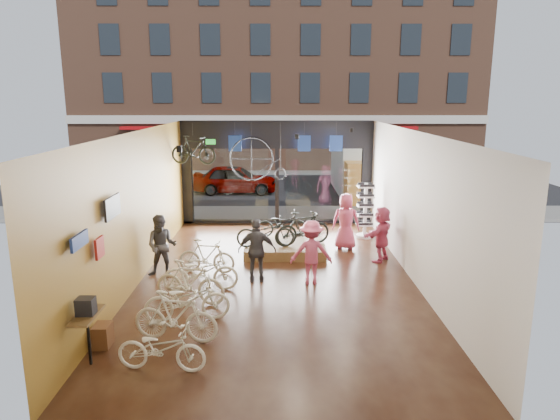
{
  "coord_description": "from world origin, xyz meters",
  "views": [
    {
      "loc": [
        0.03,
        -12.27,
        4.6
      ],
      "look_at": [
        0.09,
        1.4,
        1.52
      ],
      "focal_mm": 32.0,
      "sensor_mm": 36.0,
      "label": 1
    }
  ],
  "objects_px": {
    "floor_bike_3": "(190,282)",
    "display_bike_mid": "(303,228)",
    "customer_3": "(311,253)",
    "box_truck": "(364,168)",
    "customer_5": "(381,234)",
    "display_bike_right": "(282,224)",
    "customer_2": "(257,250)",
    "display_bike_left": "(265,232)",
    "hung_bike": "(193,150)",
    "floor_bike_2": "(187,300)",
    "display_platform": "(285,248)",
    "floor_bike_4": "(201,272)",
    "customer_1": "(162,246)",
    "sunglasses_rack": "(365,210)",
    "floor_bike_0": "(161,348)",
    "street_car": "(235,179)",
    "penny_farthing": "(261,160)",
    "floor_bike_1": "(176,317)",
    "floor_bike_5": "(207,256)",
    "customer_4": "(346,221)"
  },
  "relations": [
    {
      "from": "display_bike_mid",
      "to": "hung_bike",
      "type": "distance_m",
      "value": 4.64
    },
    {
      "from": "box_truck",
      "to": "floor_bike_5",
      "type": "height_order",
      "value": "box_truck"
    },
    {
      "from": "display_bike_left",
      "to": "penny_farthing",
      "type": "height_order",
      "value": "penny_farthing"
    },
    {
      "from": "floor_bike_0",
      "to": "customer_3",
      "type": "height_order",
      "value": "customer_3"
    },
    {
      "from": "floor_bike_5",
      "to": "customer_5",
      "type": "bearing_deg",
      "value": -69.33
    },
    {
      "from": "customer_3",
      "to": "hung_bike",
      "type": "relative_size",
      "value": 1.04
    },
    {
      "from": "box_truck",
      "to": "hung_bike",
      "type": "relative_size",
      "value": 4.44
    },
    {
      "from": "floor_bike_1",
      "to": "customer_4",
      "type": "distance_m",
      "value": 7.3
    },
    {
      "from": "penny_farthing",
      "to": "floor_bike_0",
      "type": "bearing_deg",
      "value": -98.58
    },
    {
      "from": "floor_bike_0",
      "to": "sunglasses_rack",
      "type": "relative_size",
      "value": 0.84
    },
    {
      "from": "floor_bike_3",
      "to": "floor_bike_2",
      "type": "bearing_deg",
      "value": -157.49
    },
    {
      "from": "display_bike_right",
      "to": "customer_2",
      "type": "relative_size",
      "value": 0.97
    },
    {
      "from": "display_bike_left",
      "to": "hung_bike",
      "type": "distance_m",
      "value": 4.0
    },
    {
      "from": "display_bike_left",
      "to": "customer_4",
      "type": "xyz_separation_m",
      "value": [
        2.47,
        0.79,
        0.13
      ]
    },
    {
      "from": "floor_bike_3",
      "to": "customer_4",
      "type": "relative_size",
      "value": 0.96
    },
    {
      "from": "floor_bike_3",
      "to": "display_bike_left",
      "type": "distance_m",
      "value": 3.8
    },
    {
      "from": "floor_bike_2",
      "to": "customer_2",
      "type": "xyz_separation_m",
      "value": [
        1.37,
        2.32,
        0.36
      ]
    },
    {
      "from": "floor_bike_4",
      "to": "hung_bike",
      "type": "bearing_deg",
      "value": 3.61
    },
    {
      "from": "sunglasses_rack",
      "to": "box_truck",
      "type": "bearing_deg",
      "value": 67.23
    },
    {
      "from": "box_truck",
      "to": "hung_bike",
      "type": "distance_m",
      "value": 9.76
    },
    {
      "from": "box_truck",
      "to": "display_bike_mid",
      "type": "xyz_separation_m",
      "value": [
        -3.29,
        -8.92,
        -0.58
      ]
    },
    {
      "from": "floor_bike_0",
      "to": "box_truck",
      "type": "bearing_deg",
      "value": -14.71
    },
    {
      "from": "display_bike_right",
      "to": "sunglasses_rack",
      "type": "distance_m",
      "value": 2.97
    },
    {
      "from": "floor_bike_1",
      "to": "floor_bike_4",
      "type": "bearing_deg",
      "value": 8.72
    },
    {
      "from": "box_truck",
      "to": "customer_5",
      "type": "distance_m",
      "value": 9.6
    },
    {
      "from": "floor_bike_1",
      "to": "display_bike_left",
      "type": "xyz_separation_m",
      "value": [
        1.6,
        5.26,
        0.24
      ]
    },
    {
      "from": "floor_bike_0",
      "to": "hung_bike",
      "type": "bearing_deg",
      "value": 11.85
    },
    {
      "from": "floor_bike_2",
      "to": "box_truck",
      "type": "bearing_deg",
      "value": -33.69
    },
    {
      "from": "box_truck",
      "to": "display_platform",
      "type": "bearing_deg",
      "value": -113.58
    },
    {
      "from": "floor_bike_4",
      "to": "customer_5",
      "type": "distance_m",
      "value": 5.36
    },
    {
      "from": "floor_bike_4",
      "to": "customer_2",
      "type": "relative_size",
      "value": 1.09
    },
    {
      "from": "floor_bike_3",
      "to": "customer_3",
      "type": "xyz_separation_m",
      "value": [
        2.84,
        1.22,
        0.31
      ]
    },
    {
      "from": "display_bike_left",
      "to": "customer_2",
      "type": "xyz_separation_m",
      "value": [
        -0.16,
        -2.05,
        0.08
      ]
    },
    {
      "from": "customer_1",
      "to": "sunglasses_rack",
      "type": "relative_size",
      "value": 0.89
    },
    {
      "from": "floor_bike_3",
      "to": "display_bike_mid",
      "type": "xyz_separation_m",
      "value": [
        2.75,
        3.63,
        0.3
      ]
    },
    {
      "from": "floor_bike_1",
      "to": "hung_bike",
      "type": "xyz_separation_m",
      "value": [
        -0.82,
        7.59,
        2.42
      ]
    },
    {
      "from": "floor_bike_2",
      "to": "display_bike_right",
      "type": "distance_m",
      "value": 5.83
    },
    {
      "from": "box_truck",
      "to": "floor_bike_5",
      "type": "relative_size",
      "value": 4.55
    },
    {
      "from": "display_bike_right",
      "to": "street_car",
      "type": "bearing_deg",
      "value": 10.64
    },
    {
      "from": "floor_bike_5",
      "to": "display_bike_left",
      "type": "distance_m",
      "value": 2.09
    },
    {
      "from": "display_bike_mid",
      "to": "customer_5",
      "type": "bearing_deg",
      "value": -123.8
    },
    {
      "from": "floor_bike_5",
      "to": "customer_3",
      "type": "bearing_deg",
      "value": -97.51
    },
    {
      "from": "display_bike_right",
      "to": "customer_1",
      "type": "distance_m",
      "value": 4.17
    },
    {
      "from": "customer_3",
      "to": "customer_5",
      "type": "relative_size",
      "value": 1.02
    },
    {
      "from": "display_platform",
      "to": "display_bike_left",
      "type": "height_order",
      "value": "display_bike_left"
    },
    {
      "from": "customer_1",
      "to": "customer_2",
      "type": "bearing_deg",
      "value": -8.8
    },
    {
      "from": "display_bike_right",
      "to": "floor_bike_3",
      "type": "bearing_deg",
      "value": 151.7
    },
    {
      "from": "floor_bike_5",
      "to": "customer_4",
      "type": "distance_m",
      "value": 4.58
    },
    {
      "from": "floor_bike_3",
      "to": "customer_2",
      "type": "xyz_separation_m",
      "value": [
        1.47,
        1.37,
        0.32
      ]
    },
    {
      "from": "customer_4",
      "to": "hung_bike",
      "type": "distance_m",
      "value": 5.52
    }
  ]
}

